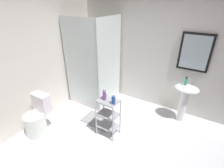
{
  "coord_description": "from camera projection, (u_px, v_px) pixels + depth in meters",
  "views": [
    {
      "loc": [
        0.97,
        -1.62,
        2.3
      ],
      "look_at": [
        -0.32,
        0.52,
        1.0
      ],
      "focal_mm": 26.56,
      "sensor_mm": 36.0,
      "label": 1
    }
  ],
  "objects": [
    {
      "name": "shower_stall",
      "position": [
        96.0,
        84.0,
        4.0
      ],
      "size": [
        0.92,
        0.92,
        2.0
      ],
      "color": "white",
      "rests_on": "ground_plane"
    },
    {
      "name": "hand_soap_bottle",
      "position": [
        186.0,
        81.0,
        3.17
      ],
      "size": [
        0.05,
        0.05,
        0.17
      ],
      "color": "#2DBC99",
      "rests_on": "pedestal_sink"
    },
    {
      "name": "storage_cart",
      "position": [
        108.0,
        115.0,
        2.98
      ],
      "size": [
        0.38,
        0.28,
        0.74
      ],
      "color": "silver",
      "rests_on": "ground_plane"
    },
    {
      "name": "pedestal_sink",
      "position": [
        185.0,
        96.0,
        3.27
      ],
      "size": [
        0.46,
        0.37,
        0.81
      ],
      "color": "white",
      "rests_on": "ground_plane"
    },
    {
      "name": "shampoo_bottle_blue",
      "position": [
        114.0,
        100.0,
        2.72
      ],
      "size": [
        0.06,
        0.06,
        0.18
      ],
      "color": "#2652B3",
      "rests_on": "storage_cart"
    },
    {
      "name": "sink_faucet",
      "position": [
        189.0,
        81.0,
        3.24
      ],
      "size": [
        0.03,
        0.03,
        0.1
      ],
      "primitive_type": "cylinder",
      "color": "silver",
      "rests_on": "pedestal_sink"
    },
    {
      "name": "toilet",
      "position": [
        37.0,
        118.0,
        3.08
      ],
      "size": [
        0.37,
        0.49,
        0.76
      ],
      "color": "white",
      "rests_on": "ground_plane"
    },
    {
      "name": "bath_mat",
      "position": [
        97.0,
        120.0,
        3.51
      ],
      "size": [
        0.6,
        0.4,
        0.02
      ],
      "primitive_type": "cube",
      "color": "gray",
      "rests_on": "ground_plane"
    },
    {
      "name": "wall_left",
      "position": [
        26.0,
        63.0,
        3.01
      ],
      "size": [
        0.1,
        4.2,
        2.5
      ],
      "primitive_type": "cube",
      "color": "silver",
      "rests_on": "ground_plane"
    },
    {
      "name": "conditioner_bottle_purple",
      "position": [
        104.0,
        95.0,
        2.82
      ],
      "size": [
        0.06,
        0.06,
        0.22
      ],
      "color": "#8B4DA5",
      "rests_on": "storage_cart"
    },
    {
      "name": "wall_back",
      "position": [
        157.0,
        53.0,
        3.56
      ],
      "size": [
        4.2,
        0.14,
        2.5
      ],
      "color": "silver",
      "rests_on": "ground_plane"
    },
    {
      "name": "ground_plane",
      "position": [
        113.0,
        155.0,
        2.74
      ],
      "size": [
        4.2,
        4.2,
        0.02
      ],
      "primitive_type": "cube",
      "color": "silver"
    },
    {
      "name": "rinse_cup",
      "position": [
        105.0,
        95.0,
        2.92
      ],
      "size": [
        0.07,
        0.07,
        0.09
      ],
      "primitive_type": "cylinder",
      "color": "silver",
      "rests_on": "storage_cart"
    }
  ]
}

